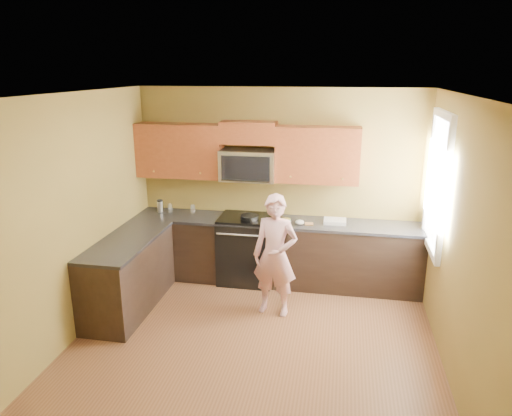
% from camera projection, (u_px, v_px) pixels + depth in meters
% --- Properties ---
extents(floor, '(4.00, 4.00, 0.00)m').
position_uv_depth(floor, '(252.00, 346.00, 5.21)').
color(floor, brown).
rests_on(floor, ground).
extents(ceiling, '(4.00, 4.00, 0.00)m').
position_uv_depth(ceiling, '(252.00, 95.00, 4.44)').
color(ceiling, white).
rests_on(ceiling, ground).
extents(wall_back, '(4.00, 0.00, 4.00)m').
position_uv_depth(wall_back, '(279.00, 185.00, 6.71)').
color(wall_back, olive).
rests_on(wall_back, ground).
extents(wall_front, '(4.00, 0.00, 4.00)m').
position_uv_depth(wall_front, '(191.00, 335.00, 2.94)').
color(wall_front, olive).
rests_on(wall_front, ground).
extents(wall_left, '(0.00, 4.00, 4.00)m').
position_uv_depth(wall_left, '(73.00, 219.00, 5.18)').
color(wall_left, olive).
rests_on(wall_left, ground).
extents(wall_right, '(0.00, 4.00, 4.00)m').
position_uv_depth(wall_right, '(459.00, 243.00, 4.48)').
color(wall_right, olive).
rests_on(wall_right, ground).
extents(cabinet_back_run, '(4.00, 0.60, 0.88)m').
position_uv_depth(cabinet_back_run, '(275.00, 252.00, 6.69)').
color(cabinet_back_run, black).
rests_on(cabinet_back_run, floor).
extents(cabinet_left_run, '(0.60, 1.60, 0.88)m').
position_uv_depth(cabinet_left_run, '(129.00, 275.00, 5.95)').
color(cabinet_left_run, black).
rests_on(cabinet_left_run, floor).
extents(countertop_back, '(4.00, 0.62, 0.04)m').
position_uv_depth(countertop_back, '(275.00, 222.00, 6.55)').
color(countertop_back, black).
rests_on(countertop_back, cabinet_back_run).
extents(countertop_left, '(0.62, 1.60, 0.04)m').
position_uv_depth(countertop_left, '(127.00, 241.00, 5.81)').
color(countertop_left, black).
rests_on(countertop_left, cabinet_left_run).
extents(stove, '(0.76, 0.65, 0.95)m').
position_uv_depth(stove, '(247.00, 249.00, 6.72)').
color(stove, black).
rests_on(stove, floor).
extents(microwave, '(0.76, 0.40, 0.42)m').
position_uv_depth(microwave, '(248.00, 180.00, 6.56)').
color(microwave, silver).
rests_on(microwave, wall_back).
extents(upper_cab_left, '(1.22, 0.33, 0.75)m').
position_uv_depth(upper_cab_left, '(181.00, 177.00, 6.77)').
color(upper_cab_left, brown).
rests_on(upper_cab_left, wall_back).
extents(upper_cab_right, '(1.12, 0.33, 0.75)m').
position_uv_depth(upper_cab_right, '(317.00, 182.00, 6.43)').
color(upper_cab_right, brown).
rests_on(upper_cab_right, wall_back).
extents(upper_cab_over_mw, '(0.76, 0.33, 0.30)m').
position_uv_depth(upper_cab_over_mw, '(249.00, 133.00, 6.41)').
color(upper_cab_over_mw, brown).
rests_on(upper_cab_over_mw, wall_back).
extents(window, '(0.06, 1.06, 1.66)m').
position_uv_depth(window, '(438.00, 183.00, 5.53)').
color(window, white).
rests_on(window, wall_right).
extents(woman, '(0.60, 0.44, 1.52)m').
position_uv_depth(woman, '(275.00, 256.00, 5.74)').
color(woman, '#DF6F82').
rests_on(woman, floor).
extents(frying_pan, '(0.36, 0.48, 0.06)m').
position_uv_depth(frying_pan, '(250.00, 219.00, 6.50)').
color(frying_pan, black).
rests_on(frying_pan, stove).
extents(butter_tub, '(0.16, 0.16, 0.10)m').
position_uv_depth(butter_tub, '(286.00, 224.00, 6.37)').
color(butter_tub, yellow).
rests_on(butter_tub, countertop_back).
extents(toast_slice, '(0.12, 0.12, 0.01)m').
position_uv_depth(toast_slice, '(309.00, 224.00, 6.36)').
color(toast_slice, '#B27F47').
rests_on(toast_slice, countertop_back).
extents(napkin_a, '(0.11, 0.12, 0.06)m').
position_uv_depth(napkin_a, '(286.00, 222.00, 6.37)').
color(napkin_a, silver).
rests_on(napkin_a, countertop_back).
extents(napkin_b, '(0.15, 0.16, 0.07)m').
position_uv_depth(napkin_b, '(300.00, 222.00, 6.35)').
color(napkin_b, silver).
rests_on(napkin_b, countertop_back).
extents(dish_towel, '(0.30, 0.24, 0.05)m').
position_uv_depth(dish_towel, '(335.00, 221.00, 6.42)').
color(dish_towel, white).
rests_on(dish_towel, countertop_back).
extents(travel_mug, '(0.10, 0.10, 0.18)m').
position_uv_depth(travel_mug, '(160.00, 212.00, 6.93)').
color(travel_mug, silver).
rests_on(travel_mug, countertop_back).
extents(glass_a, '(0.09, 0.09, 0.12)m').
position_uv_depth(glass_a, '(170.00, 208.00, 6.91)').
color(glass_a, silver).
rests_on(glass_a, countertop_back).
extents(glass_b, '(0.08, 0.08, 0.12)m').
position_uv_depth(glass_b, '(193.00, 209.00, 6.86)').
color(glass_b, silver).
rests_on(glass_b, countertop_back).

